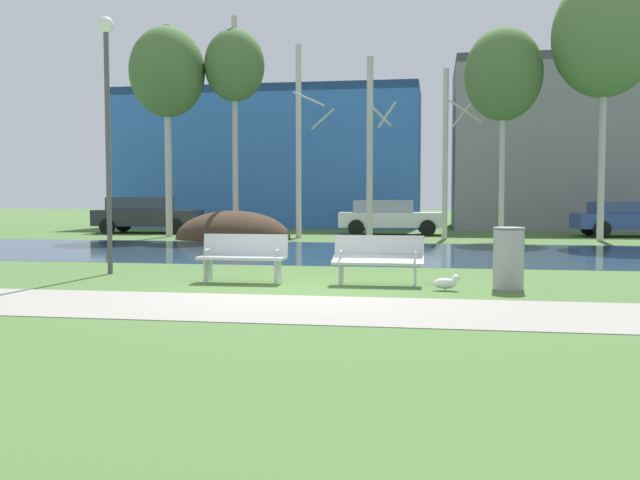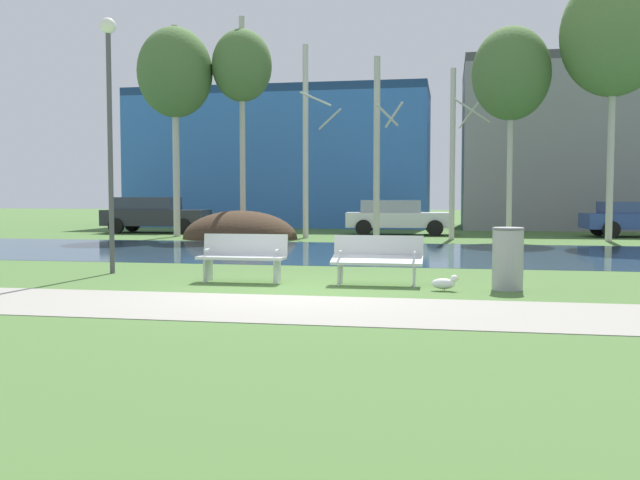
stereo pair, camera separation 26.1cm
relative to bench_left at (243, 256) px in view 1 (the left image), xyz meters
name	(u,v)px [view 1 (the left image)]	position (x,y,z in m)	size (l,w,h in m)	color
ground_plane	(361,248)	(1.24, 8.80, -0.47)	(120.00, 120.00, 0.00)	#476B33
paved_path_strip	(274,308)	(1.24, -2.85, -0.47)	(60.00, 2.44, 0.01)	gray
river_band	(354,252)	(1.24, 7.07, -0.47)	(80.00, 7.93, 0.01)	#284256
soil_mound	(233,239)	(-3.89, 12.56, -0.47)	(4.29, 3.23, 2.08)	#423021
bench_left	(243,256)	(0.00, 0.00, 0.00)	(1.60, 0.57, 0.87)	silver
bench_right	(378,258)	(2.47, 0.00, 0.00)	(1.60, 0.57, 0.87)	silver
trash_bin	(509,257)	(4.69, -0.27, 0.07)	(0.54, 0.54, 1.05)	#999B9E
seagull	(446,283)	(3.66, -0.61, -0.34)	(0.48, 0.18, 0.27)	white
streetlamp	(107,102)	(-3.02, 0.88, 2.97)	(0.32, 0.32, 5.13)	#4C4C51
birch_far_left	(167,73)	(-6.72, 13.47, 5.81)	(2.87, 2.87, 8.11)	beige
birch_left	(235,67)	(-4.19, 13.97, 6.06)	(2.30, 2.30, 8.45)	#BCB7A8
birch_center_left	(300,140)	(-1.57, 13.56, 3.19)	(1.50, 2.37, 7.20)	beige
birch_center	(370,147)	(1.07, 13.77, 2.94)	(1.11, 1.78, 6.71)	beige
birch_center_right	(446,152)	(3.85, 13.56, 2.70)	(1.42, 2.20, 6.16)	beige
birch_right	(503,75)	(5.86, 14.07, 5.49)	(2.80, 2.80, 7.68)	beige
birch_far_right	(605,36)	(9.20, 13.51, 6.65)	(3.57, 3.57, 9.29)	beige
parked_van_nearest_dark	(146,214)	(-8.72, 15.94, 0.33)	(4.50, 2.29, 1.53)	#282B30
parked_sedan_second_white	(389,216)	(1.62, 16.24, 0.28)	(4.36, 2.20, 1.41)	silver
parked_hatch_third_blue	(633,218)	(11.06, 16.36, 0.26)	(4.73, 2.18, 1.36)	#2D4793
building_blue_store	(273,159)	(-5.01, 23.93, 3.04)	(15.33, 6.06, 7.03)	#3870C6
building_grey_warehouse	(590,147)	(10.97, 23.98, 3.54)	(13.22, 7.57, 8.02)	gray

